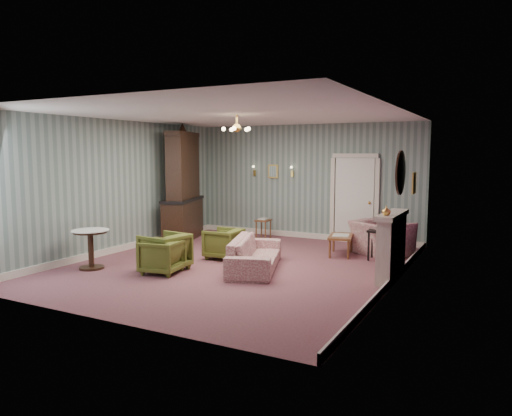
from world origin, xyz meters
The scene contains 27 objects.
floor centered at (0.00, 0.00, 0.00)m, with size 7.00×7.00×0.00m, color #7F4A54.
ceiling centered at (0.00, 0.00, 2.90)m, with size 7.00×7.00×0.00m, color white.
wall_back centered at (0.00, 3.50, 1.45)m, with size 6.00×6.00×0.00m, color slate.
wall_front centered at (0.00, -3.50, 1.45)m, with size 6.00×6.00×0.00m, color slate.
wall_left centered at (-3.00, 0.00, 1.45)m, with size 7.00×7.00×0.00m, color slate.
wall_right centered at (3.00, 0.00, 1.45)m, with size 7.00×7.00×0.00m, color slate.
wall_right_floral centered at (2.98, 0.00, 1.45)m, with size 7.00×7.00×0.00m, color #A25178.
door centered at (1.30, 3.46, 1.08)m, with size 1.12×0.12×2.16m, color white, non-canonical shape.
olive_chair_a centered at (-0.92, -1.16, 0.34)m, with size 0.66×0.62×0.68m, color #555C20.
olive_chair_b centered at (-1.02, -0.94, 0.38)m, with size 0.75×0.70×0.77m, color #555C20.
olive_chair_c centered at (-0.57, 0.42, 0.35)m, with size 0.67×0.63×0.69m, color #555C20.
sofa_chintz centered at (0.44, -0.10, 0.40)m, with size 2.05×0.60×0.80m, color #8F3A4E.
wingback_chair centered at (2.24, 2.30, 0.49)m, with size 1.12×0.73×0.98m, color #8F3A4E.
dresser centered at (-2.65, 1.86, 1.43)m, with size 0.60×1.72×2.87m, color black, non-canonical shape.
fireplace centered at (2.86, 0.40, 0.58)m, with size 0.30×1.40×1.16m, color beige, non-canonical shape.
mantel_vase centered at (2.84, 0.00, 1.23)m, with size 0.15×0.15×0.15m, color gold.
oval_mirror centered at (2.96, 0.40, 1.85)m, with size 0.04×0.76×0.84m, color white, non-canonical shape.
framed_print centered at (2.97, 1.75, 1.60)m, with size 0.04×0.34×0.42m, color gold, non-canonical shape.
coffee_table centered at (1.48, 1.86, 0.22)m, with size 0.48×0.86×0.44m, color brown, non-canonical shape.
side_table_black centered at (2.32, 1.76, 0.31)m, with size 0.42×0.42×0.63m, color black, non-canonical shape.
pedestal_table centered at (-2.32, -1.51, 0.38)m, with size 0.69×0.69×0.75m, color black, non-canonical shape.
nesting_table centered at (-0.87, 2.86, 0.27)m, with size 0.33×0.42×0.54m, color brown, non-canonical shape.
gilt_mirror_back centered at (-0.90, 3.46, 1.70)m, with size 0.28×0.06×0.36m, color gold, non-canonical shape.
sconce_left centered at (-1.45, 3.44, 1.70)m, with size 0.16×0.12×0.30m, color gold, non-canonical shape.
sconce_right centered at (-0.35, 3.44, 1.70)m, with size 0.16×0.12×0.30m, color gold, non-canonical shape.
chandelier centered at (0.00, 0.00, 2.63)m, with size 0.56×0.56×0.36m, color gold, non-canonical shape.
burgundy_cushion centered at (2.19, 2.15, 0.48)m, with size 0.38×0.10×0.38m, color maroon.
Camera 1 is at (4.60, -8.00, 2.19)m, focal length 33.89 mm.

